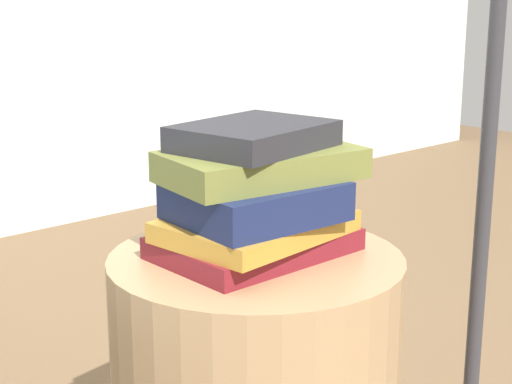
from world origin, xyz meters
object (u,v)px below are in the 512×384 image
at_px(book_navy, 256,200).
at_px(book_charcoal, 254,136).
at_px(book_maroon, 255,243).
at_px(book_olive, 262,165).
at_px(book_ochre, 252,226).

bearing_deg(book_navy, book_charcoal, 57.22).
height_order(book_maroon, book_navy, book_navy).
relative_size(book_olive, book_charcoal, 1.32).
xyz_separation_m(book_maroon, book_charcoal, (-0.00, -0.00, 0.17)).
relative_size(book_maroon, book_charcoal, 1.31).
relative_size(book_maroon, book_ochre, 1.07).
bearing_deg(book_maroon, book_navy, -129.27).
xyz_separation_m(book_maroon, book_ochre, (-0.01, -0.01, 0.03)).
bearing_deg(book_navy, book_olive, 18.27).
xyz_separation_m(book_ochre, book_olive, (0.01, -0.01, 0.10)).
xyz_separation_m(book_maroon, book_olive, (-0.00, -0.02, 0.13)).
height_order(book_maroon, book_ochre, book_ochre).
bearing_deg(book_navy, book_maroon, 54.56).
distance_m(book_maroon, book_charcoal, 0.17).
relative_size(book_maroon, book_navy, 1.28).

